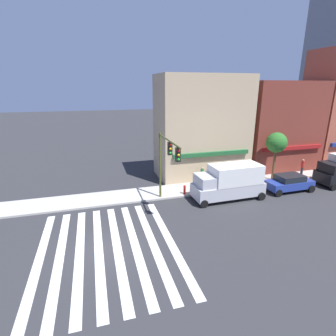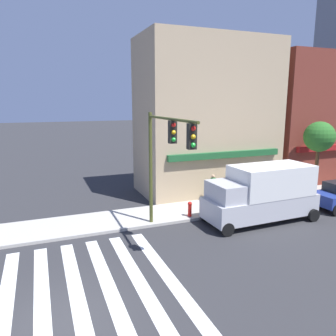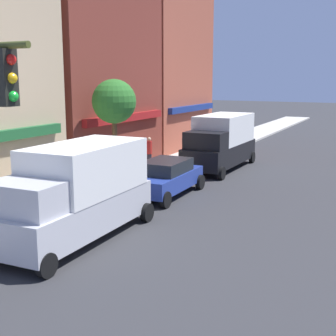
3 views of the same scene
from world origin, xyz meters
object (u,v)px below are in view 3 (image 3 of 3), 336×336
at_px(box_truck_black, 221,141).
at_px(street_tree, 114,102).
at_px(pedestrian_red_jacket, 149,153).
at_px(box_truck_silver, 77,191).
at_px(pedestrian_orange_vest, 38,191).
at_px(sedan_blue, 166,177).

xyz_separation_m(box_truck_black, street_tree, (-6.61, 2.80, 2.41)).
height_order(pedestrian_red_jacket, street_tree, street_tree).
distance_m(box_truck_silver, street_tree, 7.56).
xyz_separation_m(box_truck_silver, street_tree, (6.60, 2.80, 2.41)).
xyz_separation_m(box_truck_silver, box_truck_black, (13.21, 0.00, 0.00)).
height_order(box_truck_silver, street_tree, street_tree).
bearing_deg(pedestrian_orange_vest, box_truck_black, -124.59).
relative_size(box_truck_black, pedestrian_orange_vest, 3.52).
bearing_deg(pedestrian_orange_vest, box_truck_silver, 134.72).
xyz_separation_m(pedestrian_orange_vest, pedestrian_red_jacket, (9.54, 0.60, 0.00)).
xyz_separation_m(sedan_blue, pedestrian_red_jacket, (4.36, 3.20, 0.23)).
xyz_separation_m(pedestrian_red_jacket, street_tree, (-4.04, -0.40, 2.93)).
bearing_deg(sedan_blue, box_truck_black, -1.15).
relative_size(sedan_blue, street_tree, 0.90).
bearing_deg(box_truck_silver, street_tree, 21.57).
bearing_deg(pedestrian_orange_vest, sedan_blue, -139.10).
relative_size(sedan_blue, pedestrian_orange_vest, 2.51).
relative_size(box_truck_silver, pedestrian_orange_vest, 3.53).
relative_size(box_truck_silver, street_tree, 1.27).
height_order(box_truck_silver, box_truck_black, same).
distance_m(pedestrian_orange_vest, street_tree, 6.24).
height_order(box_truck_silver, pedestrian_red_jacket, box_truck_silver).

